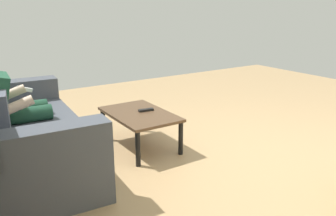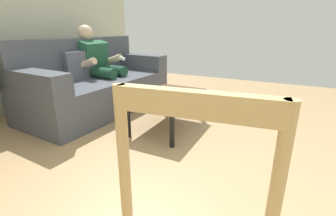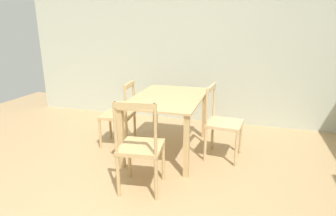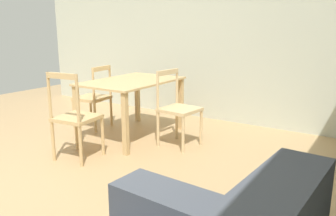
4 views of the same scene
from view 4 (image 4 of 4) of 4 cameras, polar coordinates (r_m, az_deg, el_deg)
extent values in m
plane|color=tan|center=(3.51, -24.56, -12.09)|extent=(8.50, 8.50, 0.00)
cube|color=beige|center=(5.60, 3.55, 12.06)|extent=(0.12, 6.20, 2.61)
cube|color=tan|center=(4.51, -6.09, 4.48)|extent=(1.32, 0.88, 0.02)
cube|color=tan|center=(5.29, -5.12, 1.67)|extent=(0.06, 0.06, 0.73)
cube|color=tan|center=(4.42, -14.93, -1.10)|extent=(0.06, 0.06, 0.73)
cube|color=tan|center=(4.86, 2.16, 0.65)|extent=(0.06, 0.06, 0.73)
cube|color=tan|center=(3.89, -7.13, -2.71)|extent=(0.06, 0.06, 0.73)
cube|color=#D1B27F|center=(4.15, 1.99, -0.27)|extent=(0.46, 0.46, 0.04)
cylinder|color=#D1B27F|center=(3.96, 2.53, -4.40)|extent=(0.04, 0.04, 0.46)
cylinder|color=#D1B27F|center=(4.26, 5.55, -3.16)|extent=(0.04, 0.04, 0.46)
cylinder|color=#D1B27F|center=(4.18, -1.69, -3.41)|extent=(0.04, 0.04, 0.46)
cylinder|color=#D1B27F|center=(4.47, 1.47, -2.30)|extent=(0.04, 0.04, 0.46)
cylinder|color=#D1B27F|center=(4.07, -1.73, 2.85)|extent=(0.03, 0.03, 0.47)
cylinder|color=#D1B27F|center=(4.36, 1.50, 3.57)|extent=(0.03, 0.03, 0.47)
cube|color=#D1B27F|center=(4.18, -0.06, 6.00)|extent=(0.38, 0.07, 0.06)
cube|color=tan|center=(3.88, -14.93, -1.61)|extent=(0.47, 0.47, 0.04)
cylinder|color=tan|center=(3.97, -10.85, -4.52)|extent=(0.04, 0.04, 0.46)
cylinder|color=tan|center=(4.20, -15.02, -3.74)|extent=(0.04, 0.04, 0.46)
cylinder|color=tan|center=(3.69, -14.39, -6.10)|extent=(0.04, 0.04, 0.46)
cylinder|color=tan|center=(3.94, -18.63, -5.15)|extent=(0.04, 0.04, 0.46)
cylinder|color=tan|center=(3.56, -14.85, 1.35)|extent=(0.03, 0.03, 0.52)
cylinder|color=tan|center=(3.82, -19.18, 1.85)|extent=(0.03, 0.03, 0.52)
cube|color=tan|center=(3.65, -17.33, 5.13)|extent=(0.08, 0.38, 0.06)
cube|color=tan|center=(5.06, -12.55, 1.67)|extent=(0.46, 0.46, 0.04)
cylinder|color=tan|center=(5.36, -12.75, -0.06)|extent=(0.04, 0.04, 0.44)
cylinder|color=tan|center=(5.09, -15.44, -0.95)|extent=(0.04, 0.04, 0.44)
cylinder|color=tan|center=(5.14, -9.45, -0.50)|extent=(0.04, 0.04, 0.44)
cylinder|color=tan|center=(4.85, -12.07, -1.47)|extent=(0.04, 0.04, 0.44)
cylinder|color=tan|center=(5.05, -9.65, 4.47)|extent=(0.03, 0.03, 0.47)
cylinder|color=tan|center=(4.75, -12.34, 3.79)|extent=(0.03, 0.03, 0.47)
cube|color=tan|center=(4.87, -11.06, 6.49)|extent=(0.38, 0.08, 0.06)
camera|label=1|loc=(3.63, 32.35, 12.76)|focal=36.86mm
camera|label=2|loc=(4.08, -13.92, 8.44)|focal=25.74mm
camera|label=3|loc=(1.83, -56.24, 13.85)|focal=29.90mm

